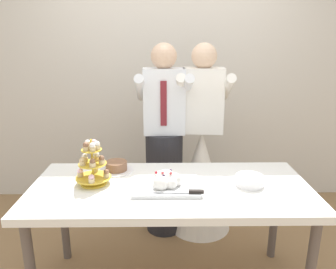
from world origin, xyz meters
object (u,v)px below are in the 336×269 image
(cupcake_stand, at_px, (93,165))
(round_cake, at_px, (116,167))
(plate_stack, at_px, (250,180))
(main_cake_tray, at_px, (166,182))
(dessert_table, at_px, (170,196))
(person_groom, at_px, (164,152))
(person_bride, at_px, (201,168))

(cupcake_stand, height_order, round_cake, cupcake_stand)
(plate_stack, bearing_deg, main_cake_tray, -175.85)
(dessert_table, distance_m, round_cake, 0.47)
(person_groom, xyz_separation_m, person_bride, (0.33, 0.03, -0.16))
(plate_stack, distance_m, round_cake, 0.93)
(dessert_table, distance_m, plate_stack, 0.52)
(cupcake_stand, distance_m, round_cake, 0.26)
(cupcake_stand, height_order, plate_stack, cupcake_stand)
(plate_stack, height_order, person_groom, person_groom)
(cupcake_stand, relative_size, main_cake_tray, 0.70)
(dessert_table, distance_m, cupcake_stand, 0.54)
(dessert_table, relative_size, person_bride, 1.08)
(main_cake_tray, height_order, plate_stack, main_cake_tray)
(round_cake, distance_m, person_bride, 0.88)
(dessert_table, height_order, round_cake, round_cake)
(dessert_table, height_order, person_bride, person_bride)
(person_groom, bearing_deg, main_cake_tray, -89.05)
(main_cake_tray, bearing_deg, cupcake_stand, 171.16)
(dessert_table, relative_size, round_cake, 7.50)
(dessert_table, xyz_separation_m, person_bride, (0.29, 0.77, -0.12))
(cupcake_stand, relative_size, round_cake, 1.27)
(plate_stack, bearing_deg, person_bride, 106.32)
(cupcake_stand, height_order, person_bride, person_bride)
(person_groom, distance_m, person_bride, 0.37)
(person_groom, height_order, person_bride, same)
(cupcake_stand, bearing_deg, main_cake_tray, -8.84)
(plate_stack, height_order, round_cake, round_cake)
(plate_stack, relative_size, person_groom, 0.11)
(round_cake, xyz_separation_m, person_bride, (0.67, 0.52, -0.22))
(plate_stack, bearing_deg, dessert_table, 179.91)
(round_cake, height_order, person_groom, person_groom)
(plate_stack, bearing_deg, cupcake_stand, 178.05)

